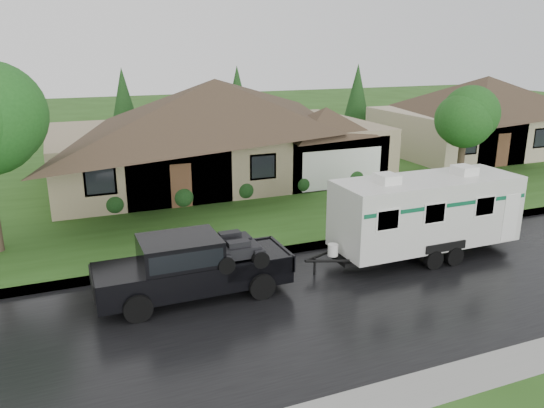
{
  "coord_description": "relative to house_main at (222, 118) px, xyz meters",
  "views": [
    {
      "loc": [
        -6.42,
        -14.88,
        7.55
      ],
      "look_at": [
        0.5,
        2.0,
        2.05
      ],
      "focal_mm": 35.0,
      "sensor_mm": 36.0,
      "label": 1
    }
  ],
  "objects": [
    {
      "name": "house_main",
      "position": [
        0.0,
        0.0,
        0.0
      ],
      "size": [
        19.44,
        10.8,
        6.9
      ],
      "color": "gray",
      "rests_on": "lawn"
    },
    {
      "name": "travel_trailer",
      "position": [
        3.47,
        -13.83,
        -1.85
      ],
      "size": [
        7.32,
        2.57,
        3.28
      ],
      "color": "silver",
      "rests_on": "ground"
    },
    {
      "name": "tree_right_green",
      "position": [
        11.79,
        -6.18,
        0.23
      ],
      "size": [
        3.2,
        3.2,
        5.29
      ],
      "color": "#382B1E",
      "rests_on": "lawn"
    },
    {
      "name": "ground",
      "position": [
        -2.29,
        -13.84,
        -3.59
      ],
      "size": [
        140.0,
        140.0,
        0.0
      ],
      "primitive_type": "plane",
      "color": "#284D18",
      "rests_on": "ground"
    },
    {
      "name": "lawn",
      "position": [
        -2.29,
        1.16,
        -3.52
      ],
      "size": [
        140.0,
        26.0,
        0.15
      ],
      "primitive_type": "cube",
      "color": "#284D18",
      "rests_on": "ground"
    },
    {
      "name": "road",
      "position": [
        -2.29,
        -15.84,
        -3.59
      ],
      "size": [
        140.0,
        8.0,
        0.01
      ],
      "primitive_type": "cube",
      "color": "black",
      "rests_on": "ground"
    },
    {
      "name": "curb",
      "position": [
        -2.29,
        -11.59,
        -3.52
      ],
      "size": [
        140.0,
        0.5,
        0.15
      ],
      "primitive_type": "cube",
      "color": "gray",
      "rests_on": "ground"
    },
    {
      "name": "pickup_truck",
      "position": [
        -5.34,
        -13.83,
        -2.53
      ],
      "size": [
        5.93,
        2.26,
        1.98
      ],
      "color": "black",
      "rests_on": "ground"
    },
    {
      "name": "shrub_row",
      "position": [
        -0.29,
        -4.54,
        -2.94
      ],
      "size": [
        13.6,
        1.0,
        1.0
      ],
      "color": "#143814",
      "rests_on": "lawn"
    },
    {
      "name": "house_neighbor",
      "position": [
        19.97,
        0.5,
        -0.27
      ],
      "size": [
        15.12,
        9.72,
        6.45
      ],
      "color": "tan",
      "rests_on": "lawn"
    }
  ]
}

